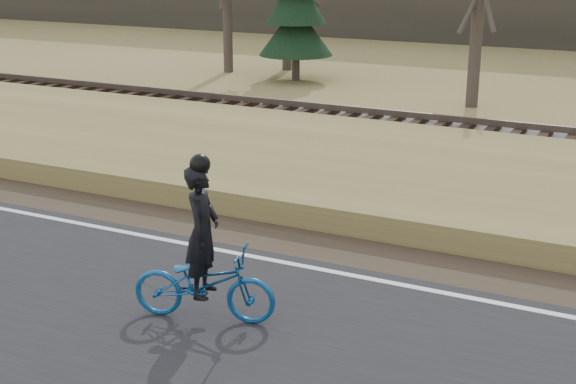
% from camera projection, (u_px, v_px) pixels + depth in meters
% --- Properties ---
extents(ground, '(120.00, 120.00, 0.00)m').
position_uv_depth(ground, '(356.00, 286.00, 11.57)').
color(ground, olive).
rests_on(ground, ground).
extents(road, '(120.00, 6.00, 0.06)m').
position_uv_depth(road, '(277.00, 363.00, 9.42)').
color(road, black).
rests_on(road, ground).
extents(edge_line, '(120.00, 0.12, 0.01)m').
position_uv_depth(edge_line, '(361.00, 277.00, 11.72)').
color(edge_line, silver).
rests_on(edge_line, road).
extents(shoulder, '(120.00, 1.60, 0.04)m').
position_uv_depth(shoulder, '(384.00, 257.00, 12.59)').
color(shoulder, '#473A2B').
rests_on(shoulder, ground).
extents(embankment, '(120.00, 5.00, 0.44)m').
position_uv_depth(embankment, '(438.00, 193.00, 15.09)').
color(embankment, olive).
rests_on(embankment, ground).
extents(ballast, '(120.00, 3.00, 0.45)m').
position_uv_depth(ballast, '(485.00, 148.00, 18.34)').
color(ballast, slate).
rests_on(ballast, ground).
extents(railroad, '(120.00, 2.40, 0.29)m').
position_uv_depth(railroad, '(486.00, 135.00, 18.25)').
color(railroad, black).
rests_on(railroad, ballast).
extents(cyclist, '(1.99, 1.12, 2.22)m').
position_uv_depth(cyclist, '(204.00, 269.00, 10.24)').
color(cyclist, navy).
rests_on(cyclist, road).
extents(bare_tree_near_left, '(0.36, 0.36, 6.23)m').
position_uv_depth(bare_tree_near_left, '(479.00, 0.00, 23.01)').
color(bare_tree_near_left, '#473B34').
rests_on(bare_tree_near_left, ground).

